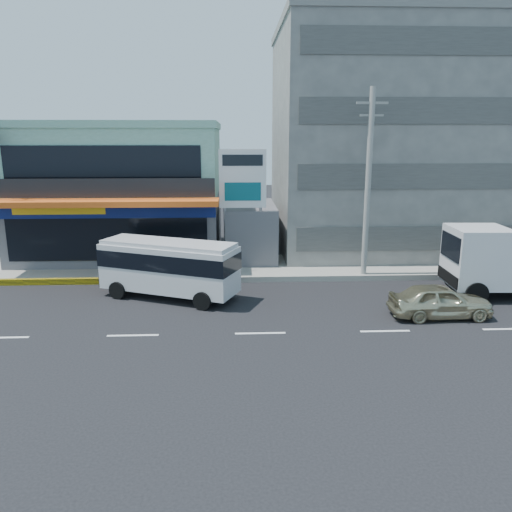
{
  "coord_description": "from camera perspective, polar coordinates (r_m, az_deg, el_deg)",
  "views": [
    {
      "loc": [
        -0.98,
        -18.41,
        7.64
      ],
      "look_at": [
        0.0,
        3.92,
        2.2
      ],
      "focal_mm": 35.0,
      "sensor_mm": 36.0,
      "label": 1
    }
  ],
  "objects": [
    {
      "name": "ground",
      "position": [
        19.95,
        0.5,
        -8.83
      ],
      "size": [
        120.0,
        120.0,
        0.0
      ],
      "primitive_type": "plane",
      "color": "black",
      "rests_on": "ground"
    },
    {
      "name": "sidewalk",
      "position": [
        29.51,
        9.26,
        -1.21
      ],
      "size": [
        70.0,
        5.0,
        0.3
      ],
      "primitive_type": "cube",
      "color": "gray",
      "rests_on": "ground"
    },
    {
      "name": "shop_building",
      "position": [
        33.3,
        -14.78,
        6.95
      ],
      "size": [
        12.4,
        11.7,
        8.0
      ],
      "color": "#4F4F54",
      "rests_on": "ground"
    },
    {
      "name": "concrete_building",
      "position": [
        35.17,
        16.04,
        12.12
      ],
      "size": [
        16.0,
        12.0,
        14.0
      ],
      "primitive_type": "cube",
      "color": "gray",
      "rests_on": "ground"
    },
    {
      "name": "gap_structure",
      "position": [
        30.99,
        -0.66,
        2.72
      ],
      "size": [
        3.0,
        6.0,
        3.5
      ],
      "primitive_type": "cube",
      "color": "#4F4F54",
      "rests_on": "ground"
    },
    {
      "name": "satellite_dish",
      "position": [
        29.7,
        -0.61,
        5.82
      ],
      "size": [
        1.5,
        1.5,
        0.15
      ],
      "primitive_type": "cylinder",
      "color": "slate",
      "rests_on": "gap_structure"
    },
    {
      "name": "billboard",
      "position": [
        27.74,
        -1.53,
        8.07
      ],
      "size": [
        2.6,
        0.18,
        6.9
      ],
      "color": "gray",
      "rests_on": "ground"
    },
    {
      "name": "utility_pole_near",
      "position": [
        26.85,
        12.69,
        8.03
      ],
      "size": [
        1.6,
        0.3,
        10.0
      ],
      "color": "#999993",
      "rests_on": "ground"
    },
    {
      "name": "minibus",
      "position": [
        24.05,
        -9.93,
        -0.95
      ],
      "size": [
        6.91,
        4.53,
        2.77
      ],
      "color": "silver",
      "rests_on": "ground"
    },
    {
      "name": "sedan",
      "position": [
        22.83,
        20.3,
        -4.82
      ],
      "size": [
        4.32,
        1.78,
        1.46
      ],
      "primitive_type": "imported",
      "rotation": [
        0.0,
        0.0,
        1.58
      ],
      "color": "beige",
      "rests_on": "ground"
    },
    {
      "name": "motorcycle_rider",
      "position": [
        26.39,
        -15.35,
        -2.06
      ],
      "size": [
        1.74,
        0.91,
        2.13
      ],
      "color": "#4D0B12",
      "rests_on": "ground"
    }
  ]
}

